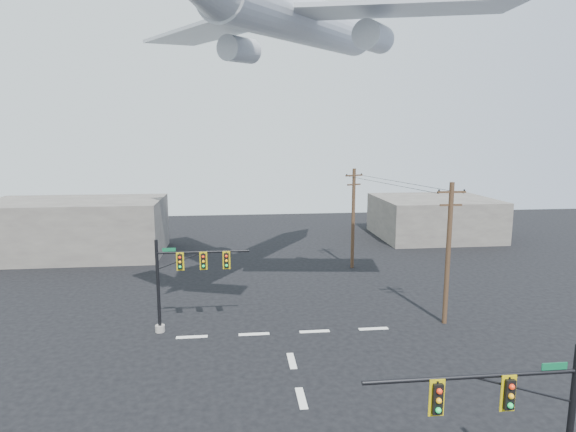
{
  "coord_description": "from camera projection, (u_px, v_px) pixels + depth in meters",
  "views": [
    {
      "loc": [
        -3.09,
        -17.69,
        12.84
      ],
      "look_at": [
        -0.55,
        5.0,
        8.98
      ],
      "focal_mm": 30.0,
      "sensor_mm": 36.0,
      "label": 1
    }
  ],
  "objects": [
    {
      "name": "lane_markings",
      "position": [
        298.0,
        384.0,
        25.04
      ],
      "size": [
        14.0,
        21.2,
        0.01
      ],
      "color": "white",
      "rests_on": "ground"
    },
    {
      "name": "signal_mast_near",
      "position": [
        526.0,
        430.0,
        15.47
      ],
      "size": [
        7.33,
        0.69,
        6.3
      ],
      "color": "gray",
      "rests_on": "ground"
    },
    {
      "name": "signal_mast_far",
      "position": [
        181.0,
        280.0,
        31.28
      ],
      "size": [
        6.25,
        0.68,
        6.22
      ],
      "color": "gray",
      "rests_on": "ground"
    },
    {
      "name": "utility_pole_a",
      "position": [
        448.0,
        251.0,
        32.4
      ],
      "size": [
        1.95,
        0.33,
        9.77
      ],
      "rotation": [
        0.0,
        0.0,
        -0.01
      ],
      "color": "#4A3420",
      "rests_on": "ground"
    },
    {
      "name": "utility_pole_b",
      "position": [
        353.0,
        217.0,
        46.27
      ],
      "size": [
        1.85,
        0.9,
        9.7
      ],
      "rotation": [
        0.0,
        0.0,
        0.41
      ],
      "color": "#4A3420",
      "rests_on": "ground"
    },
    {
      "name": "power_lines",
      "position": [
        394.0,
        183.0,
        38.68
      ],
      "size": [
        4.71,
        14.49,
        0.03
      ],
      "color": "black"
    },
    {
      "name": "airliner",
      "position": [
        304.0,
        21.0,
        32.95
      ],
      "size": [
        24.3,
        26.83,
        7.93
      ],
      "rotation": [
        0.0,
        -0.06,
        0.99
      ],
      "color": "#B5BBC2"
    },
    {
      "name": "building_left",
      "position": [
        76.0,
        228.0,
        51.42
      ],
      "size": [
        18.0,
        10.0,
        6.0
      ],
      "primitive_type": "cube",
      "color": "slate",
      "rests_on": "ground"
    },
    {
      "name": "building_right",
      "position": [
        434.0,
        217.0,
        61.01
      ],
      "size": [
        14.0,
        12.0,
        5.0
      ],
      "primitive_type": "cube",
      "color": "slate",
      "rests_on": "ground"
    }
  ]
}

